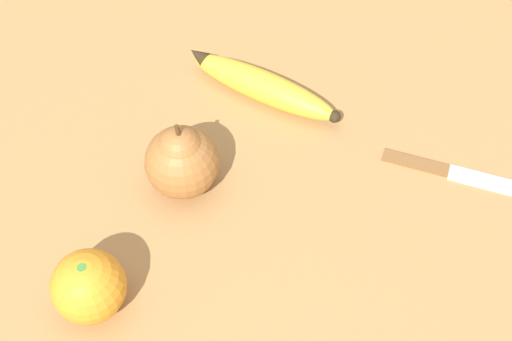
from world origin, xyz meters
The scene contains 5 objects.
ground_plane centered at (0.00, 0.00, 0.00)m, with size 3.00×3.00×0.00m, color #A87A47.
banana centered at (-0.16, -0.05, 0.02)m, with size 0.06×0.21×0.04m.
orange centered at (0.17, -0.03, 0.04)m, with size 0.07×0.07×0.07m.
pear centered at (0.00, -0.04, 0.05)m, with size 0.08×0.08×0.10m.
paring_knife centered at (-0.19, 0.20, 0.00)m, with size 0.07×0.17×0.01m.
Camera 1 is at (0.34, 0.29, 0.65)m, focal length 50.00 mm.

